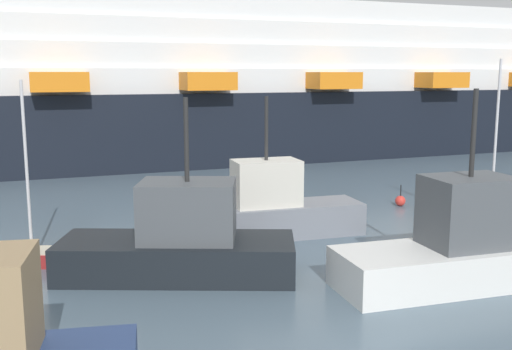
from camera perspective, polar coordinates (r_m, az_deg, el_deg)
name	(u,v)px	position (r m, az deg, el deg)	size (l,w,h in m)	color
sailboat_0	(483,218)	(32.07, 20.87, -3.88)	(5.42, 1.72, 8.31)	white
sailboat_3	(22,255)	(26.04, -21.43, -7.13)	(5.27, 2.74, 7.38)	maroon
fishing_boat_1	(459,248)	(23.02, 18.85, -6.63)	(8.99, 3.22, 7.10)	white
fishing_boat_2	(272,210)	(28.19, 1.56, -3.32)	(8.46, 2.69, 6.59)	gray
fishing_boat_3	(180,243)	(22.85, -7.23, -6.43)	(9.39, 5.91, 6.76)	black
channel_buoy_0	(400,201)	(35.72, 13.62, -2.40)	(0.60, 0.60, 1.24)	red
channel_buoy_1	(504,207)	(35.85, 22.60, -2.85)	(0.58, 0.58, 1.28)	orange
cruise_ship	(292,88)	(58.21, 3.47, 8.31)	(110.17, 20.68, 19.41)	black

